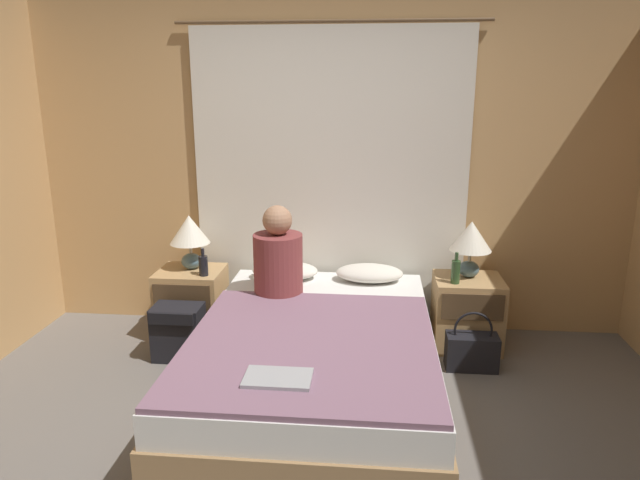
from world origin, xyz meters
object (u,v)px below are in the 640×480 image
object	(u,v)px
nightstand_right	(467,312)
lamp_left	(190,233)
pillow_right	(369,273)
backpack_on_floor	(178,329)
lamp_right	(471,240)
person_left_in_bed	(278,259)
handbag_on_floor	(472,350)
beer_bottle_on_left_stand	(203,265)
laptop_on_bed	(278,378)
bed	(315,362)
pillow_left	(285,271)
nightstand_left	(192,303)
beer_bottle_on_right_stand	(456,271)

from	to	relation	value
nightstand_right	lamp_left	world-z (taller)	lamp_left
pillow_right	backpack_on_floor	xyz separation A→B (m)	(-1.32, -0.44, -0.31)
lamp_right	person_left_in_bed	distance (m)	1.38
lamp_right	handbag_on_floor	xyz separation A→B (m)	(-0.01, -0.40, -0.66)
nightstand_right	lamp_left	distance (m)	2.12
nightstand_right	handbag_on_floor	bearing A→B (deg)	-91.98
pillow_right	backpack_on_floor	distance (m)	1.42
beer_bottle_on_left_stand	laptop_on_bed	xyz separation A→B (m)	(0.78, -1.42, -0.09)
lamp_left	handbag_on_floor	world-z (taller)	lamp_left
bed	person_left_in_bed	size ratio (longest dim) A/B	3.35
beer_bottle_on_left_stand	backpack_on_floor	xyz separation A→B (m)	(-0.11, -0.29, -0.38)
pillow_left	nightstand_right	bearing A→B (deg)	-1.97
bed	lamp_left	distance (m)	1.45
nightstand_right	nightstand_left	bearing A→B (deg)	180.00
lamp_right	person_left_in_bed	size ratio (longest dim) A/B	0.66
nightstand_left	handbag_on_floor	xyz separation A→B (m)	(2.04, -0.36, -0.13)
pillow_left	lamp_right	bearing A→B (deg)	0.00
nightstand_right	laptop_on_bed	bearing A→B (deg)	-126.68
lamp_left	laptop_on_bed	world-z (taller)	lamp_left
laptop_on_bed	backpack_on_floor	distance (m)	1.47
beer_bottle_on_left_stand	bed	bearing A→B (deg)	-38.53
nightstand_left	beer_bottle_on_right_stand	size ratio (longest dim) A/B	2.32
nightstand_left	lamp_left	bearing A→B (deg)	90.00
pillow_right	beer_bottle_on_right_stand	bearing A→B (deg)	-14.18
bed	backpack_on_floor	distance (m)	1.09
nightstand_left	backpack_on_floor	xyz separation A→B (m)	(0.03, -0.39, -0.04)
nightstand_right	laptop_on_bed	xyz separation A→B (m)	(-1.13, -1.52, 0.24)
lamp_right	laptop_on_bed	xyz separation A→B (m)	(-1.13, -1.57, -0.29)
nightstand_right	handbag_on_floor	xyz separation A→B (m)	(-0.01, -0.36, -0.13)
lamp_left	laptop_on_bed	distance (m)	1.84
pillow_left	person_left_in_bed	distance (m)	0.40
bed	lamp_right	size ratio (longest dim) A/B	5.10
lamp_left	bed	bearing A→B (deg)	-39.88
pillow_right	beer_bottle_on_right_stand	world-z (taller)	beer_bottle_on_right_stand
lamp_right	handbag_on_floor	size ratio (longest dim) A/B	1.01
laptop_on_bed	backpack_on_floor	xyz separation A→B (m)	(-0.90, 1.13, -0.28)
bed	person_left_in_bed	bearing A→B (deg)	120.78
bed	nightstand_right	xyz separation A→B (m)	(1.03, 0.81, 0.03)
nightstand_left	pillow_left	world-z (taller)	pillow_left
person_left_in_bed	handbag_on_floor	size ratio (longest dim) A/B	1.53
laptop_on_bed	backpack_on_floor	size ratio (longest dim) A/B	0.84
nightstand_left	pillow_left	distance (m)	0.76
bed	laptop_on_bed	world-z (taller)	laptop_on_bed
lamp_left	beer_bottle_on_left_stand	xyz separation A→B (m)	(0.14, -0.15, -0.20)
backpack_on_floor	nightstand_right	bearing A→B (deg)	10.96
lamp_left	pillow_right	xyz separation A→B (m)	(1.34, -0.00, -0.27)
laptop_on_bed	handbag_on_floor	distance (m)	1.66
beer_bottle_on_left_stand	laptop_on_bed	world-z (taller)	beer_bottle_on_left_stand
bed	person_left_in_bed	distance (m)	0.77
pillow_left	laptop_on_bed	xyz separation A→B (m)	(0.21, -1.57, -0.02)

